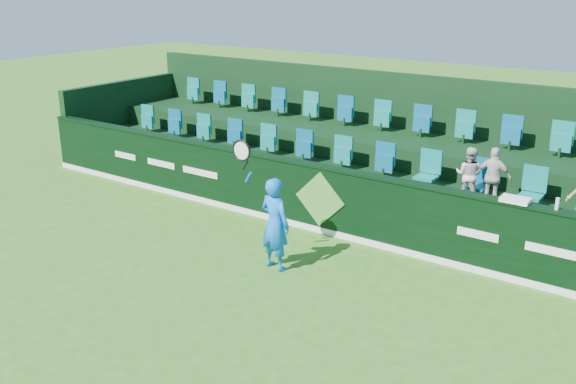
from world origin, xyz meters
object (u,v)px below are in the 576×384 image
Objects in this scene: tennis_player at (274,223)px; towel at (515,200)px; drinks_bottle at (557,204)px; spectator_middle at (493,177)px; spectator_left at (469,175)px.

towel is (3.40, 1.89, 0.55)m from tennis_player.
towel is 0.63m from drinks_bottle.
spectator_middle is 5.78× the size of drinks_bottle.
spectator_middle is at bearing 175.96° from spectator_left.
spectator_middle is at bearing 140.28° from drinks_bottle.
spectator_middle reaches higher than towel.
drinks_bottle is at bearing 0.00° from towel.
spectator_left is at bearing -3.67° from spectator_middle.
tennis_player is 12.01× the size of drinks_bottle.
drinks_bottle reaches higher than towel.
tennis_player is 4.06m from spectator_middle.
spectator_middle is 2.44× the size of towel.
spectator_middle reaches higher than drinks_bottle.
towel is at bearing 118.96° from spectator_middle.
spectator_left is at bearing 53.45° from tennis_player.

